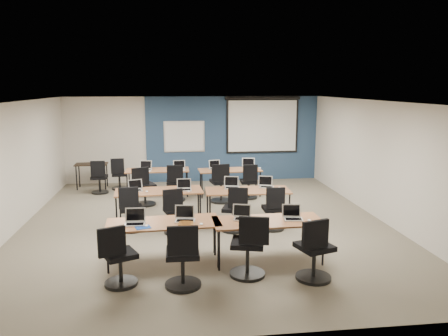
{
  "coord_description": "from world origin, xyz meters",
  "views": [
    {
      "loc": [
        -0.72,
        -9.31,
        3.03
      ],
      "look_at": [
        0.47,
        0.4,
        1.18
      ],
      "focal_mm": 35.0,
      "sensor_mm": 36.0,
      "label": 1
    }
  ],
  "objects": [
    {
      "name": "mouse_9",
      "position": [
        -0.39,
        2.53,
        0.74
      ],
      "size": [
        0.09,
        0.11,
        0.04
      ],
      "primitive_type": "ellipsoid",
      "rotation": [
        0.0,
        0.0,
        -0.26
      ],
      "color": "white",
      "rests_on": "training_table_back_left"
    },
    {
      "name": "snack_plate",
      "position": [
        0.5,
        -2.35,
        0.74
      ],
      "size": [
        0.19,
        0.19,
        0.01
      ],
      "primitive_type": "cylinder",
      "rotation": [
        0.0,
        0.0,
        0.13
      ],
      "color": "white",
      "rests_on": "training_table_front_right"
    },
    {
      "name": "mouse_0",
      "position": [
        -1.16,
        -2.26,
        0.74
      ],
      "size": [
        0.07,
        0.1,
        0.03
      ],
      "primitive_type": "ellipsoid",
      "rotation": [
        0.0,
        0.0,
        -0.12
      ],
      "color": "white",
      "rests_on": "training_table_front_left"
    },
    {
      "name": "mouse_3",
      "position": [
        1.62,
        -2.31,
        0.74
      ],
      "size": [
        0.06,
        0.1,
        0.03
      ],
      "primitive_type": "ellipsoid",
      "rotation": [
        0.0,
        0.0,
        -0.05
      ],
      "color": "white",
      "rests_on": "training_table_front_right"
    },
    {
      "name": "coffee_cup",
      "position": [
        0.62,
        -2.36,
        0.77
      ],
      "size": [
        0.08,
        0.08,
        0.06
      ],
      "primitive_type": "imported",
      "rotation": [
        0.0,
        0.0,
        -0.26
      ],
      "color": "white",
      "rests_on": "snack_plate"
    },
    {
      "name": "laptop_11",
      "position": [
        1.47,
        2.72,
        0.8
      ],
      "size": [
        0.36,
        0.3,
        0.27
      ],
      "rotation": [
        0.0,
        0.0,
        -0.16
      ],
      "color": "#BABABA",
      "rests_on": "training_table_back_right"
    },
    {
      "name": "mouse_10",
      "position": [
        0.84,
        2.57,
        0.74
      ],
      "size": [
        0.07,
        0.09,
        0.03
      ],
      "primitive_type": "ellipsoid",
      "rotation": [
        0.0,
        0.0,
        -0.14
      ],
      "color": "white",
      "rests_on": "training_table_back_right"
    },
    {
      "name": "laptop_10",
      "position": [
        0.48,
        2.65,
        0.79
      ],
      "size": [
        0.32,
        0.27,
        0.24
      ],
      "rotation": [
        0.0,
        0.0,
        0.22
      ],
      "color": "silver",
      "rests_on": "training_table_back_right"
    },
    {
      "name": "task_chair_7",
      "position": [
        1.4,
        -0.61,
        0.4
      ],
      "size": [
        0.48,
        0.48,
        0.97
      ],
      "rotation": [
        0.0,
        0.0,
        -0.0
      ],
      "color": "black",
      "rests_on": "floor"
    },
    {
      "name": "task_chair_6",
      "position": [
        0.57,
        -0.6,
        0.41
      ],
      "size": [
        0.52,
        0.5,
        0.98
      ],
      "rotation": [
        0.0,
        0.0,
        -0.31
      ],
      "color": "black",
      "rests_on": "floor"
    },
    {
      "name": "task_chair_1",
      "position": [
        -0.59,
        -3.08,
        0.43
      ],
      "size": [
        0.56,
        0.56,
        1.04
      ],
      "rotation": [
        0.0,
        0.0,
        -0.01
      ],
      "color": "black",
      "rests_on": "floor"
    },
    {
      "name": "mouse_8",
      "position": [
        -1.31,
        2.49,
        0.74
      ],
      "size": [
        0.07,
        0.1,
        0.03
      ],
      "primitive_type": "ellipsoid",
      "rotation": [
        0.0,
        0.0,
        0.15
      ],
      "color": "white",
      "rests_on": "training_table_back_left"
    },
    {
      "name": "laptop_6",
      "position": [
        0.64,
        0.32,
        0.79
      ],
      "size": [
        0.33,
        0.28,
        0.25
      ],
      "rotation": [
        0.0,
        0.0,
        -0.22
      ],
      "color": "silver",
      "rests_on": "training_table_mid_right"
    },
    {
      "name": "laptop_5",
      "position": [
        -0.45,
        0.24,
        0.79
      ],
      "size": [
        0.32,
        0.27,
        0.24
      ],
      "rotation": [
        0.0,
        0.0,
        0.01
      ],
      "color": "#B7B7BD",
      "rests_on": "training_table_mid_left"
    },
    {
      "name": "laptop_3",
      "position": [
        1.36,
        -2.16,
        0.79
      ],
      "size": [
        0.32,
        0.28,
        0.25
      ],
      "rotation": [
        0.0,
        0.0,
        -0.15
      ],
      "color": "silver",
      "rests_on": "training_table_front_right"
    },
    {
      "name": "training_table_back_right",
      "position": [
        0.89,
        2.52,
        0.68
      ],
      "size": [
        1.73,
        0.72,
        0.73
      ],
      "rotation": [
        0.0,
        0.0,
        0.05
      ],
      "color": "#9A6835",
      "rests_on": "floor"
    },
    {
      "name": "wall_right",
      "position": [
        4.0,
        0.0,
        1.35
      ],
      "size": [
        0.04,
        9.0,
        2.7
      ],
      "primitive_type": "cube",
      "color": "beige",
      "rests_on": "ground"
    },
    {
      "name": "ceiling",
      "position": [
        0.0,
        0.0,
        2.7
      ],
      "size": [
        8.0,
        9.0,
        0.02
      ],
      "primitive_type": "cube",
      "color": "white",
      "rests_on": "ground"
    },
    {
      "name": "whiteboard",
      "position": [
        -0.3,
        4.43,
        1.45
      ],
      "size": [
        1.28,
        0.03,
        0.98
      ],
      "color": "silver",
      "rests_on": "wall_back"
    },
    {
      "name": "laptop_9",
      "position": [
        -0.51,
        2.69,
        0.79
      ],
      "size": [
        0.33,
        0.28,
        0.25
      ],
      "rotation": [
        0.0,
        0.0,
        0.06
      ],
      "color": "silver",
      "rests_on": "training_table_back_left"
    },
    {
      "name": "laptop_8",
      "position": [
        -1.43,
        2.73,
        0.79
      ],
      "size": [
        0.34,
        0.29,
        0.26
      ],
      "rotation": [
        0.0,
        0.0,
        -0.28
      ],
      "color": "#A8A8AD",
      "rests_on": "training_table_back_left"
    },
    {
      "name": "blue_accent_panel",
      "position": [
        1.25,
        4.47,
        1.35
      ],
      "size": [
        5.5,
        0.04,
        2.7
      ],
      "primitive_type": "cube",
      "color": "#3D5977",
      "rests_on": "wall_back"
    },
    {
      "name": "blue_mousepad",
      "position": [
        -1.21,
        -2.31,
        0.73
      ],
      "size": [
        0.29,
        0.26,
        0.01
      ],
      "primitive_type": "cube",
      "rotation": [
        0.0,
        0.0,
        0.27
      ],
      "color": "navy",
      "rests_on": "training_table_front_left"
    },
    {
      "name": "mouse_1",
      "position": [
        -0.25,
        -2.29,
        0.74
      ],
      "size": [
        0.08,
        0.11,
        0.03
      ],
      "primitive_type": "ellipsoid",
      "rotation": [
        0.0,
        0.0,
        0.3
      ],
      "color": "white",
      "rests_on": "training_table_front_left"
    },
    {
      "name": "spare_chair_a",
      "position": [
        -2.27,
        3.57,
        0.39
      ],
      "size": [
        0.47,
        0.47,
        0.95
      ],
      "rotation": [
        0.0,
        0.0,
        0.09
      ],
      "color": "black",
      "rests_on": "floor"
    },
    {
      "name": "task_chair_9",
      "position": [
        -0.64,
        2.05,
        0.41
      ],
      "size": [
        0.52,
        0.52,
        1.0
      ],
      "rotation": [
        0.0,
        0.0,
        0.01
      ],
      "color": "black",
      "rests_on": "floor"
    },
    {
      "name": "floor",
      "position": [
        0.0,
        0.0,
        0.0
      ],
      "size": [
        8.0,
        9.0,
        0.02
      ],
      "primitive_type": "cube",
      "color": "#6B6354",
      "rests_on": "ground"
    },
    {
      "name": "wall_left",
      "position": [
        -4.0,
        0.0,
        1.35
      ],
      "size": [
        0.04,
        9.0,
        2.7
      ],
      "primitive_type": "cube",
      "color": "beige",
      "rests_on": "ground"
    },
    {
      "name": "spare_chair_b",
      "position": [
        -2.77,
        3.13,
        0.4
      ],
      "size": [
        0.48,
        0.48,
        0.97
      ],
      "rotation": [
        0.0,
        0.0,
        -0.03
      ],
      "color": "black",
      "rests_on": "floor"
    },
    {
      "name": "task_chair_11",
      "position": [
        1.35,
        2.05,
        0.4
      ],
      "size": [
        0.48,
        0.48,
        0.97
      ],
      "rotation": [
        0.0,
        0.0,
        -0.04
      ],
      "color": "black",
      "rests_on": "floor"
    },
    {
      "name": "wall_front",
      "position": [
        0.0,
        -4.5,
        1.35
      ],
      "size": [
        8.0,
        0.04,
        2.7
      ],
      "primitive_type": "cube",
      "color": "beige",
      "rests_on": "ground"
    },
    {
      "name": "training_table_mid_right",
      "position": [
        0.96,
        0.09,
        0.69
      ],
      "size": [
        1.88,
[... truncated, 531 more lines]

